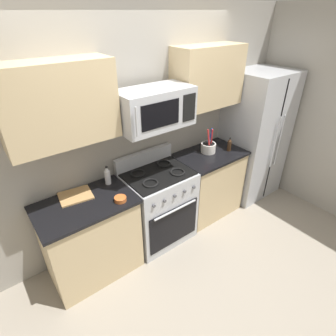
{
  "coord_description": "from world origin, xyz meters",
  "views": [
    {
      "loc": [
        -1.47,
        -1.41,
        2.5
      ],
      "look_at": [
        0.05,
        0.58,
        1.03
      ],
      "focal_mm": 28.86,
      "sensor_mm": 36.0,
      "label": 1
    }
  ],
  "objects_px": {
    "bottle_soy": "(229,145)",
    "utensil_crock": "(208,147)",
    "refrigerator": "(254,136)",
    "prep_bowl": "(120,199)",
    "microwave": "(154,108)",
    "bottle_vinegar": "(107,176)",
    "range_oven": "(158,205)",
    "cutting_board": "(76,196)"
  },
  "relations": [
    {
      "from": "bottle_soy",
      "to": "utensil_crock",
      "type": "bearing_deg",
      "value": 150.7
    },
    {
      "from": "refrigerator",
      "to": "bottle_soy",
      "type": "bearing_deg",
      "value": -173.67
    },
    {
      "from": "refrigerator",
      "to": "prep_bowl",
      "type": "bearing_deg",
      "value": -175.99
    },
    {
      "from": "utensil_crock",
      "to": "microwave",
      "type": "bearing_deg",
      "value": -178.39
    },
    {
      "from": "prep_bowl",
      "to": "bottle_soy",
      "type": "bearing_deg",
      "value": 3.13
    },
    {
      "from": "bottle_vinegar",
      "to": "prep_bowl",
      "type": "relative_size",
      "value": 1.75
    },
    {
      "from": "bottle_soy",
      "to": "bottle_vinegar",
      "type": "distance_m",
      "value": 1.62
    },
    {
      "from": "microwave",
      "to": "bottle_soy",
      "type": "bearing_deg",
      "value": -5.95
    },
    {
      "from": "range_oven",
      "to": "bottle_vinegar",
      "type": "bearing_deg",
      "value": 161.79
    },
    {
      "from": "refrigerator",
      "to": "bottle_vinegar",
      "type": "xyz_separation_m",
      "value": [
        -2.23,
        0.19,
        0.09
      ]
    },
    {
      "from": "range_oven",
      "to": "refrigerator",
      "type": "relative_size",
      "value": 0.59
    },
    {
      "from": "microwave",
      "to": "prep_bowl",
      "type": "bearing_deg",
      "value": -160.25
    },
    {
      "from": "prep_bowl",
      "to": "range_oven",
      "type": "bearing_deg",
      "value": 17.39
    },
    {
      "from": "utensil_crock",
      "to": "refrigerator",
      "type": "bearing_deg",
      "value": -4.38
    },
    {
      "from": "cutting_board",
      "to": "bottle_vinegar",
      "type": "bearing_deg",
      "value": 1.93
    },
    {
      "from": "refrigerator",
      "to": "cutting_board",
      "type": "height_order",
      "value": "refrigerator"
    },
    {
      "from": "utensil_crock",
      "to": "range_oven",
      "type": "bearing_deg",
      "value": -176.62
    },
    {
      "from": "bottle_vinegar",
      "to": "utensil_crock",
      "type": "bearing_deg",
      "value": -5.09
    },
    {
      "from": "refrigerator",
      "to": "utensil_crock",
      "type": "bearing_deg",
      "value": 175.62
    },
    {
      "from": "bottle_soy",
      "to": "microwave",
      "type": "bearing_deg",
      "value": 174.05
    },
    {
      "from": "cutting_board",
      "to": "prep_bowl",
      "type": "bearing_deg",
      "value": -46.73
    },
    {
      "from": "cutting_board",
      "to": "bottle_vinegar",
      "type": "xyz_separation_m",
      "value": [
        0.36,
        0.01,
        0.09
      ]
    },
    {
      "from": "microwave",
      "to": "range_oven",
      "type": "bearing_deg",
      "value": -89.98
    },
    {
      "from": "range_oven",
      "to": "bottle_soy",
      "type": "relative_size",
      "value": 5.95
    },
    {
      "from": "microwave",
      "to": "bottle_vinegar",
      "type": "bearing_deg",
      "value": 164.41
    },
    {
      "from": "range_oven",
      "to": "utensil_crock",
      "type": "relative_size",
      "value": 3.25
    },
    {
      "from": "bottle_vinegar",
      "to": "bottle_soy",
      "type": "bearing_deg",
      "value": -9.13
    },
    {
      "from": "bottle_vinegar",
      "to": "microwave",
      "type": "bearing_deg",
      "value": -15.59
    },
    {
      "from": "range_oven",
      "to": "utensil_crock",
      "type": "xyz_separation_m",
      "value": [
        0.84,
        0.05,
        0.51
      ]
    },
    {
      "from": "microwave",
      "to": "utensil_crock",
      "type": "relative_size",
      "value": 2.3
    },
    {
      "from": "range_oven",
      "to": "cutting_board",
      "type": "relative_size",
      "value": 3.55
    },
    {
      "from": "microwave",
      "to": "prep_bowl",
      "type": "relative_size",
      "value": 6.52
    },
    {
      "from": "refrigerator",
      "to": "prep_bowl",
      "type": "height_order",
      "value": "refrigerator"
    },
    {
      "from": "range_oven",
      "to": "bottle_vinegar",
      "type": "height_order",
      "value": "bottle_vinegar"
    },
    {
      "from": "microwave",
      "to": "prep_bowl",
      "type": "xyz_separation_m",
      "value": [
        -0.57,
        -0.2,
        -0.73
      ]
    },
    {
      "from": "microwave",
      "to": "bottle_vinegar",
      "type": "height_order",
      "value": "microwave"
    },
    {
      "from": "bottle_vinegar",
      "to": "prep_bowl",
      "type": "xyz_separation_m",
      "value": [
        -0.05,
        -0.35,
        -0.07
      ]
    },
    {
      "from": "bottle_soy",
      "to": "prep_bowl",
      "type": "xyz_separation_m",
      "value": [
        -1.65,
        -0.09,
        -0.06
      ]
    },
    {
      "from": "range_oven",
      "to": "prep_bowl",
      "type": "height_order",
      "value": "range_oven"
    },
    {
      "from": "cutting_board",
      "to": "bottle_vinegar",
      "type": "distance_m",
      "value": 0.37
    },
    {
      "from": "bottle_vinegar",
      "to": "refrigerator",
      "type": "bearing_deg",
      "value": -4.81
    },
    {
      "from": "refrigerator",
      "to": "cutting_board",
      "type": "xyz_separation_m",
      "value": [
        -2.59,
        0.18,
        0.0
      ]
    }
  ]
}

